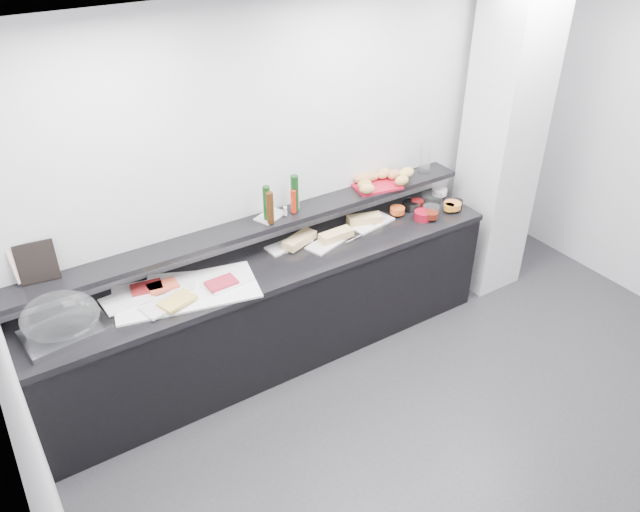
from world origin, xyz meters
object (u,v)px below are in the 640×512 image
cloche_base (66,331)px  carafe (425,156)px  condiment_tray (270,216)px  bread_tray (376,186)px  framed_print (37,262)px  sandwich_plate_mid (328,242)px

cloche_base → carafe: size_ratio=1.68×
condiment_tray → bread_tray: 0.96m
cloche_base → condiment_tray: (1.58, 0.23, 0.24)m
framed_print → cloche_base: bearing=-76.7°
carafe → bread_tray: bearing=-179.8°
condiment_tray → carafe: carafe is taller
sandwich_plate_mid → bread_tray: (0.58, 0.18, 0.25)m
cloche_base → sandwich_plate_mid: 1.96m
bread_tray → cloche_base: bearing=-165.5°
framed_print → bread_tray: framed_print is taller
framed_print → sandwich_plate_mid: bearing=0.3°
sandwich_plate_mid → carafe: 1.16m
condiment_tray → cloche_base: bearing=165.1°
framed_print → bread_tray: (2.56, -0.08, -0.12)m
cloche_base → sandwich_plate_mid: size_ratio=1.35×
cloche_base → carafe: 3.06m
sandwich_plate_mid → cloche_base: bearing=163.8°
bread_tray → carafe: (0.50, 0.00, 0.14)m
cloche_base → carafe: carafe is taller
bread_tray → condiment_tray: bearing=-171.6°
condiment_tray → carafe: size_ratio=0.77×
condiment_tray → bread_tray: bearing=-24.7°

